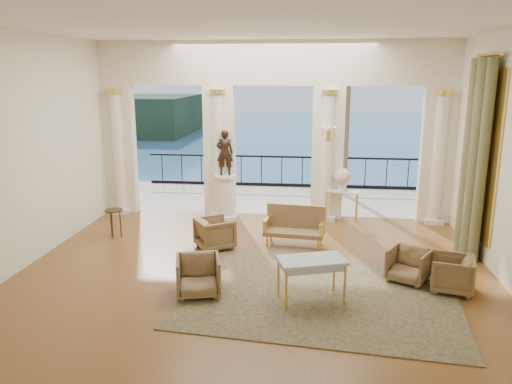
# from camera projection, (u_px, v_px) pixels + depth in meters

# --- Properties ---
(floor) EXTENTS (9.00, 9.00, 0.00)m
(floor) POSITION_uv_depth(u_px,v_px,m) (255.00, 271.00, 9.57)
(floor) COLOR #4A230D
(floor) RESTS_ON ground
(room_walls) EXTENTS (9.00, 9.00, 9.00)m
(room_walls) POSITION_uv_depth(u_px,v_px,m) (246.00, 127.00, 7.82)
(room_walls) COLOR white
(room_walls) RESTS_ON ground
(arcade) EXTENTS (9.00, 0.56, 4.50)m
(arcade) POSITION_uv_depth(u_px,v_px,m) (273.00, 118.00, 12.66)
(arcade) COLOR beige
(arcade) RESTS_ON ground
(terrace) EXTENTS (10.00, 3.60, 0.10)m
(terrace) POSITION_uv_depth(u_px,v_px,m) (278.00, 199.00, 15.18)
(terrace) COLOR #A59D88
(terrace) RESTS_ON ground
(balustrade) EXTENTS (9.00, 0.06, 1.03)m
(balustrade) POSITION_uv_depth(u_px,v_px,m) (282.00, 174.00, 16.62)
(balustrade) COLOR black
(balustrade) RESTS_ON terrace
(palm_tree) EXTENTS (2.00, 2.00, 4.50)m
(palm_tree) POSITION_uv_depth(u_px,v_px,m) (349.00, 59.00, 14.75)
(palm_tree) COLOR #4C3823
(palm_tree) RESTS_ON terrace
(headland) EXTENTS (22.00, 18.00, 6.00)m
(headland) POSITION_uv_depth(u_px,v_px,m) (124.00, 115.00, 81.30)
(headland) COLOR black
(headland) RESTS_ON sea
(sea) EXTENTS (160.00, 160.00, 0.00)m
(sea) POSITION_uv_depth(u_px,v_px,m) (307.00, 144.00, 68.90)
(sea) COLOR #1D4E8F
(sea) RESTS_ON ground
(curtain) EXTENTS (0.33, 1.40, 4.09)m
(curtain) POSITION_uv_depth(u_px,v_px,m) (475.00, 159.00, 10.05)
(curtain) COLOR brown
(curtain) RESTS_ON ground
(window_frame) EXTENTS (0.04, 1.60, 3.40)m
(window_frame) POSITION_uv_depth(u_px,v_px,m) (485.00, 155.00, 10.01)
(window_frame) COLOR #E7B64C
(window_frame) RESTS_ON room_walls
(wall_sconce) EXTENTS (0.30, 0.11, 0.33)m
(wall_sconce) POSITION_uv_depth(u_px,v_px,m) (328.00, 135.00, 12.27)
(wall_sconce) COLOR #E7B64C
(wall_sconce) RESTS_ON arcade
(rug) EXTENTS (4.92, 4.00, 0.02)m
(rug) POSITION_uv_depth(u_px,v_px,m) (320.00, 293.00, 8.60)
(rug) COLOR #2A3219
(rug) RESTS_ON ground
(armchair_a) EXTENTS (0.88, 0.84, 0.75)m
(armchair_a) POSITION_uv_depth(u_px,v_px,m) (198.00, 274.00, 8.50)
(armchair_a) COLOR #403318
(armchair_a) RESTS_ON ground
(armchair_b) EXTENTS (0.88, 0.87, 0.68)m
(armchair_b) POSITION_uv_depth(u_px,v_px,m) (409.00, 264.00, 9.04)
(armchair_b) COLOR #403318
(armchair_b) RESTS_ON ground
(armchair_c) EXTENTS (0.79, 0.82, 0.70)m
(armchair_c) POSITION_uv_depth(u_px,v_px,m) (452.00, 272.00, 8.63)
(armchair_c) COLOR #403318
(armchair_c) RESTS_ON ground
(armchair_d) EXTENTS (0.97, 0.98, 0.75)m
(armchair_d) POSITION_uv_depth(u_px,v_px,m) (215.00, 232.00, 10.74)
(armchair_d) COLOR #403318
(armchair_d) RESTS_ON ground
(settee) EXTENTS (1.36, 0.69, 0.86)m
(settee) POSITION_uv_depth(u_px,v_px,m) (295.00, 226.00, 10.99)
(settee) COLOR #403318
(settee) RESTS_ON ground
(game_table) EXTENTS (1.22, 0.91, 0.75)m
(game_table) POSITION_uv_depth(u_px,v_px,m) (312.00, 263.00, 8.18)
(game_table) COLOR #9CBAC5
(game_table) RESTS_ON ground
(pedestal) EXTENTS (0.63, 0.63, 1.15)m
(pedestal) POSITION_uv_depth(u_px,v_px,m) (225.00, 197.00, 12.96)
(pedestal) COLOR silver
(pedestal) RESTS_ON ground
(statue) EXTENTS (0.45, 0.31, 1.17)m
(statue) POSITION_uv_depth(u_px,v_px,m) (225.00, 153.00, 12.68)
(statue) COLOR black
(statue) RESTS_ON pedestal
(console_table) EXTENTS (0.92, 0.62, 0.82)m
(console_table) POSITION_uv_depth(u_px,v_px,m) (342.00, 196.00, 12.63)
(console_table) COLOR silver
(console_table) RESTS_ON ground
(urn) EXTENTS (0.43, 0.43, 0.57)m
(urn) POSITION_uv_depth(u_px,v_px,m) (342.00, 178.00, 12.52)
(urn) COLOR white
(urn) RESTS_ON console_table
(side_table) EXTENTS (0.41, 0.41, 0.67)m
(side_table) POSITION_uv_depth(u_px,v_px,m) (114.00, 214.00, 11.40)
(side_table) COLOR black
(side_table) RESTS_ON ground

